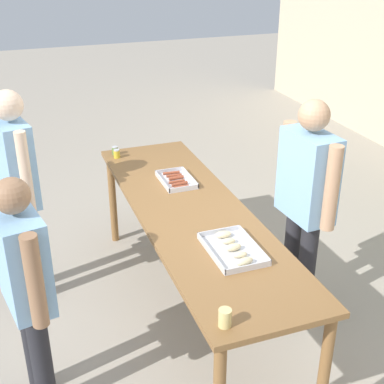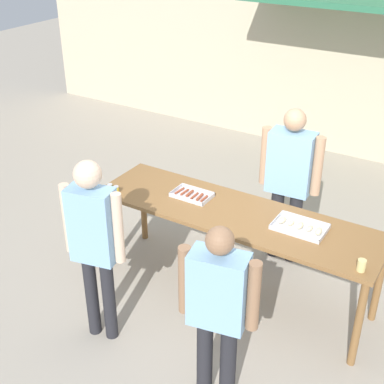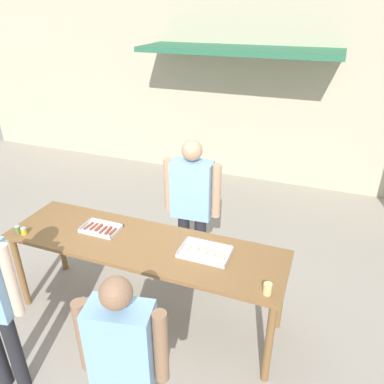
{
  "view_description": "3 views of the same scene",
  "coord_description": "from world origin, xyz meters",
  "px_view_note": "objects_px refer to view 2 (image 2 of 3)",
  "views": [
    {
      "loc": [
        3.32,
        -1.21,
        2.81
      ],
      "look_at": [
        0.0,
        0.0,
        1.1
      ],
      "focal_mm": 50.0,
      "sensor_mm": 36.0,
      "label": 1
    },
    {
      "loc": [
        1.94,
        -3.96,
        3.58
      ],
      "look_at": [
        -0.52,
        0.05,
        1.0
      ],
      "focal_mm": 50.0,
      "sensor_mm": 36.0,
      "label": 2
    },
    {
      "loc": [
        1.55,
        -2.7,
        3.08
      ],
      "look_at": [
        0.2,
        0.85,
        1.15
      ],
      "focal_mm": 35.0,
      "sensor_mm": 36.0,
      "label": 3
    }
  ],
  "objects_px": {
    "food_tray_sausages": "(192,195)",
    "food_tray_buns": "(300,227)",
    "person_server_behind_table": "(290,174)",
    "condiment_jar_ketchup": "(116,190)",
    "beer_cup": "(361,265)",
    "condiment_jar_mustard": "(110,188)",
    "person_customer_with_cup": "(218,303)",
    "person_customer_holding_hotdog": "(94,237)"
  },
  "relations": [
    {
      "from": "food_tray_sausages",
      "to": "food_tray_buns",
      "type": "bearing_deg",
      "value": 0.1
    },
    {
      "from": "person_server_behind_table",
      "to": "food_tray_buns",
      "type": "bearing_deg",
      "value": -65.2
    },
    {
      "from": "food_tray_buns",
      "to": "condiment_jar_ketchup",
      "type": "xyz_separation_m",
      "value": [
        -1.85,
        -0.35,
        0.02
      ]
    },
    {
      "from": "food_tray_sausages",
      "to": "beer_cup",
      "type": "height_order",
      "value": "beer_cup"
    },
    {
      "from": "condiment_jar_mustard",
      "to": "person_customer_with_cup",
      "type": "relative_size",
      "value": 0.05
    },
    {
      "from": "food_tray_buns",
      "to": "person_server_behind_table",
      "type": "xyz_separation_m",
      "value": [
        -0.44,
        0.79,
        0.08
      ]
    },
    {
      "from": "food_tray_sausages",
      "to": "person_customer_holding_hotdog",
      "type": "height_order",
      "value": "person_customer_holding_hotdog"
    },
    {
      "from": "person_customer_holding_hotdog",
      "to": "food_tray_buns",
      "type": "bearing_deg",
      "value": -150.21
    },
    {
      "from": "food_tray_sausages",
      "to": "food_tray_buns",
      "type": "height_order",
      "value": "food_tray_buns"
    },
    {
      "from": "beer_cup",
      "to": "person_customer_with_cup",
      "type": "xyz_separation_m",
      "value": [
        -0.79,
        -0.95,
        -0.05
      ]
    },
    {
      "from": "beer_cup",
      "to": "person_customer_holding_hotdog",
      "type": "xyz_separation_m",
      "value": [
        -2.02,
        -0.89,
        0.08
      ]
    },
    {
      "from": "food_tray_sausages",
      "to": "person_customer_with_cup",
      "type": "bearing_deg",
      "value": -51.78
    },
    {
      "from": "food_tray_buns",
      "to": "person_customer_with_cup",
      "type": "relative_size",
      "value": 0.3
    },
    {
      "from": "condiment_jar_mustard",
      "to": "person_customer_holding_hotdog",
      "type": "xyz_separation_m",
      "value": [
        0.56,
        -0.89,
        0.09
      ]
    },
    {
      "from": "beer_cup",
      "to": "person_customer_holding_hotdog",
      "type": "relative_size",
      "value": 0.06
    },
    {
      "from": "food_tray_sausages",
      "to": "beer_cup",
      "type": "relative_size",
      "value": 3.83
    },
    {
      "from": "food_tray_buns",
      "to": "person_customer_holding_hotdog",
      "type": "xyz_separation_m",
      "value": [
        -1.37,
        -1.23,
        0.11
      ]
    },
    {
      "from": "condiment_jar_ketchup",
      "to": "person_customer_holding_hotdog",
      "type": "height_order",
      "value": "person_customer_holding_hotdog"
    },
    {
      "from": "condiment_jar_mustard",
      "to": "person_customer_holding_hotdog",
      "type": "distance_m",
      "value": 1.05
    },
    {
      "from": "food_tray_sausages",
      "to": "person_customer_with_cup",
      "type": "distance_m",
      "value": 1.64
    },
    {
      "from": "condiment_jar_mustard",
      "to": "condiment_jar_ketchup",
      "type": "relative_size",
      "value": 1.0
    },
    {
      "from": "food_tray_sausages",
      "to": "condiment_jar_mustard",
      "type": "bearing_deg",
      "value": -156.18
    },
    {
      "from": "food_tray_buns",
      "to": "food_tray_sausages",
      "type": "bearing_deg",
      "value": -179.9
    },
    {
      "from": "person_customer_holding_hotdog",
      "to": "condiment_jar_ketchup",
      "type": "bearing_deg",
      "value": -73.86
    },
    {
      "from": "food_tray_sausages",
      "to": "person_customer_holding_hotdog",
      "type": "bearing_deg",
      "value": -100.03
    },
    {
      "from": "person_server_behind_table",
      "to": "condiment_jar_mustard",
      "type": "bearing_deg",
      "value": -146.64
    },
    {
      "from": "condiment_jar_mustard",
      "to": "person_customer_holding_hotdog",
      "type": "relative_size",
      "value": 0.04
    },
    {
      "from": "beer_cup",
      "to": "person_server_behind_table",
      "type": "bearing_deg",
      "value": 133.84
    },
    {
      "from": "condiment_jar_ketchup",
      "to": "person_customer_with_cup",
      "type": "distance_m",
      "value": 1.95
    },
    {
      "from": "person_server_behind_table",
      "to": "condiment_jar_ketchup",
      "type": "bearing_deg",
      "value": -144.98
    },
    {
      "from": "condiment_jar_mustard",
      "to": "condiment_jar_ketchup",
      "type": "bearing_deg",
      "value": -2.13
    },
    {
      "from": "condiment_jar_mustard",
      "to": "person_server_behind_table",
      "type": "xyz_separation_m",
      "value": [
        1.49,
        1.14,
        0.06
      ]
    },
    {
      "from": "food_tray_buns",
      "to": "condiment_jar_ketchup",
      "type": "relative_size",
      "value": 6.03
    },
    {
      "from": "beer_cup",
      "to": "person_server_behind_table",
      "type": "height_order",
      "value": "person_server_behind_table"
    },
    {
      "from": "condiment_jar_mustard",
      "to": "condiment_jar_ketchup",
      "type": "xyz_separation_m",
      "value": [
        0.08,
        -0.0,
        0.0
      ]
    },
    {
      "from": "beer_cup",
      "to": "food_tray_sausages",
      "type": "bearing_deg",
      "value": 169.44
    },
    {
      "from": "condiment_jar_mustard",
      "to": "condiment_jar_ketchup",
      "type": "height_order",
      "value": "same"
    },
    {
      "from": "food_tray_sausages",
      "to": "person_customer_holding_hotdog",
      "type": "xyz_separation_m",
      "value": [
        -0.22,
        -1.23,
        0.12
      ]
    },
    {
      "from": "beer_cup",
      "to": "food_tray_buns",
      "type": "bearing_deg",
      "value": 152.55
    },
    {
      "from": "food_tray_sausages",
      "to": "condiment_jar_mustard",
      "type": "distance_m",
      "value": 0.85
    },
    {
      "from": "condiment_jar_ketchup",
      "to": "beer_cup",
      "type": "distance_m",
      "value": 2.5
    },
    {
      "from": "condiment_jar_ketchup",
      "to": "person_customer_holding_hotdog",
      "type": "bearing_deg",
      "value": -61.66
    }
  ]
}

